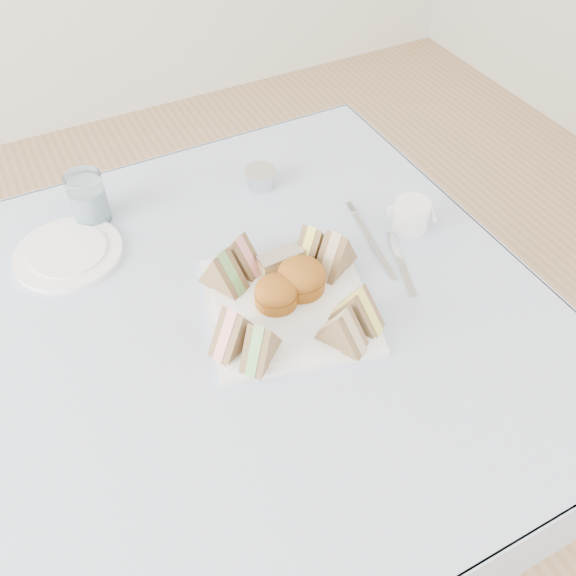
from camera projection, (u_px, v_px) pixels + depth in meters
name	position (u px, v px, depth m)	size (l,w,h in m)	color
floor	(260.00, 501.00, 1.59)	(4.00, 4.00, 0.00)	#9E7751
table	(254.00, 427.00, 1.32)	(0.90, 0.90, 0.74)	brown
tablecloth	(245.00, 315.00, 1.04)	(1.02, 1.02, 0.01)	silver
serving_plate	(288.00, 305.00, 1.05)	(0.27, 0.27, 0.01)	white
sandwich_fl_a	(234.00, 327.00, 0.95)	(0.09, 0.04, 0.08)	brown
sandwich_fl_b	(260.00, 342.00, 0.94)	(0.08, 0.04, 0.07)	brown
sandwich_fr_a	(357.00, 307.00, 0.99)	(0.09, 0.04, 0.08)	brown
sandwich_fr_b	(343.00, 327.00, 0.96)	(0.08, 0.04, 0.08)	brown
sandwich_bl_a	(222.00, 269.00, 1.04)	(0.09, 0.04, 0.08)	brown
sandwich_bl_b	(239.00, 253.00, 1.07)	(0.09, 0.04, 0.08)	brown
sandwich_br_a	(336.00, 251.00, 1.07)	(0.09, 0.04, 0.08)	brown
sandwich_br_b	(312.00, 243.00, 1.09)	(0.08, 0.04, 0.07)	brown
scone_left	(276.00, 293.00, 1.03)	(0.07, 0.07, 0.05)	#8F601F
scone_right	(301.00, 277.00, 1.05)	(0.08, 0.08, 0.06)	#8F601F
pastry_slice	(281.00, 261.00, 1.09)	(0.08, 0.03, 0.04)	#DAC877
side_plate	(69.00, 253.00, 1.14)	(0.20, 0.20, 0.01)	white
water_glass	(88.00, 198.00, 1.18)	(0.07, 0.07, 0.10)	white
tea_strainer	(260.00, 179.00, 1.27)	(0.07, 0.07, 0.04)	silver
knife	(401.00, 263.00, 1.13)	(0.01, 0.17, 0.00)	silver
fork	(373.00, 245.00, 1.16)	(0.01, 0.19, 0.00)	silver
creamer_jug	(411.00, 215.00, 1.17)	(0.07, 0.07, 0.06)	white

